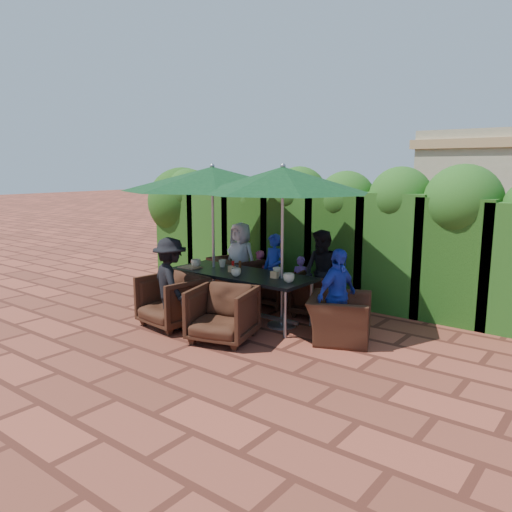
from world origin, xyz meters
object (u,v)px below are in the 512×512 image
Objects in this scene: chair_near_right at (222,311)px; chair_near_left at (172,298)px; chair_far_mid at (276,285)px; chair_far_right at (317,292)px; umbrella_left at (212,179)px; umbrella_right at (283,180)px; dining_table at (241,277)px; chair_far_left at (238,276)px; chair_end_right at (340,310)px.

chair_near_left is at bearing 161.98° from chair_near_right.
chair_far_right reaches higher than chair_far_mid.
umbrella_left and umbrella_right have the same top height.
chair_far_right is at bearing 46.33° from dining_table.
chair_near_right is at bearing 65.34° from chair_far_right.
chair_far_right is at bearing 81.91° from umbrella_right.
umbrella_right is 2.44m from chair_near_left.
umbrella_right is 3.69× the size of chair_far_mid.
dining_table is 2.81× the size of chair_near_right.
chair_near_right is (0.50, -1.97, 0.07)m from chair_far_mid.
umbrella_right is 2.52m from chair_far_left.
umbrella_right is 3.00× the size of chair_far_left.
chair_end_right is at bearing -179.21° from chair_far_left.
umbrella_left is at bearing 16.31° from chair_far_right.
chair_far_right reaches higher than dining_table.
chair_far_right is at bearing 61.68° from chair_near_right.
chair_far_left is (-0.83, 0.90, -0.24)m from dining_table.
umbrella_left is 2.53m from chair_far_right.
chair_end_right is at bearing 23.71° from chair_near_right.
dining_table is at bearing -5.49° from umbrella_left.
umbrella_right reaches higher than chair_near_left.
chair_far_mid is 2.03m from chair_near_right.
chair_near_right is at bearing -42.98° from umbrella_left.
chair_far_mid is 2.02m from chair_near_left.
umbrella_right is 2.05m from chair_end_right.
chair_far_left is at bearing 9.91° from chair_far_mid.
umbrella_right is 2.72× the size of chair_end_right.
chair_near_left is at bearing 39.37° from chair_far_right.
chair_far_mid is (-0.77, 0.93, -1.86)m from umbrella_right.
umbrella_left is at bearing 174.51° from dining_table.
chair_far_mid is at bearing -18.05° from chair_far_right.
chair_near_left reaches higher than chair_end_right.
umbrella_left is at bearing 67.28° from chair_end_right.
chair_far_mid is at bearing 80.89° from chair_near_left.
chair_near_left is (-0.55, -1.94, 0.08)m from chair_far_mid.
umbrella_right reaches higher than chair_far_mid.
chair_far_left is at bearing 132.78° from dining_table.
chair_near_left is (-1.32, -1.01, -1.78)m from umbrella_right.
dining_table is 1.75m from chair_end_right.
chair_far_left reaches higher than chair_far_right.
chair_near_left is (-1.44, -1.86, 0.05)m from chair_far_right.
chair_far_left reaches higher than dining_table.
umbrella_left reaches higher than chair_near_left.
chair_near_right reaches higher than chair_far_mid.
chair_near_left is at bearing 116.23° from chair_far_left.
chair_far_right is at bearing 22.98° from chair_end_right.
umbrella_left reaches higher than dining_table.
chair_far_right is (0.89, -0.08, 0.03)m from chair_far_mid.
chair_far_mid is at bearing -154.86° from chair_far_left.
umbrella_right is at bearing 44.12° from chair_near_left.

